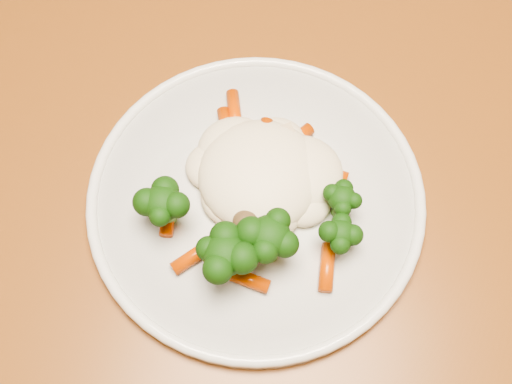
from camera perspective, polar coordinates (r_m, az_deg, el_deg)
dining_table at (r=0.66m, az=-8.42°, el=-6.50°), size 1.32×0.92×0.75m
plate at (r=0.57m, az=0.00°, el=-0.59°), size 0.30×0.30×0.01m
meal at (r=0.54m, az=-0.09°, el=-0.36°), size 0.19×0.20×0.05m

